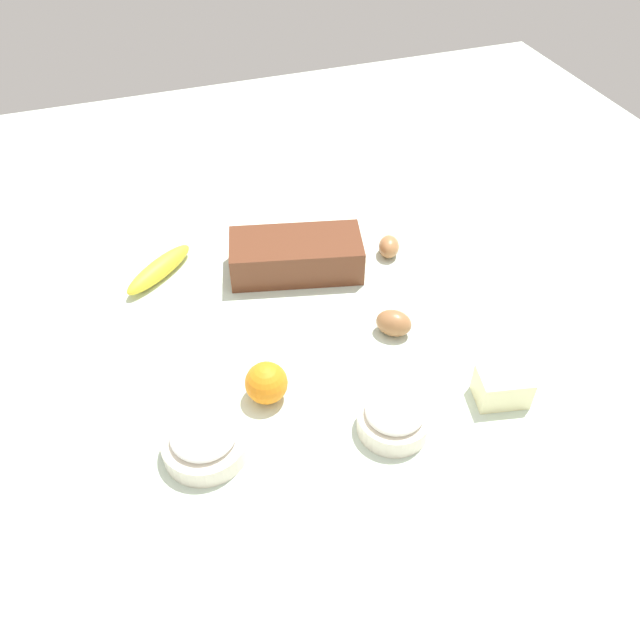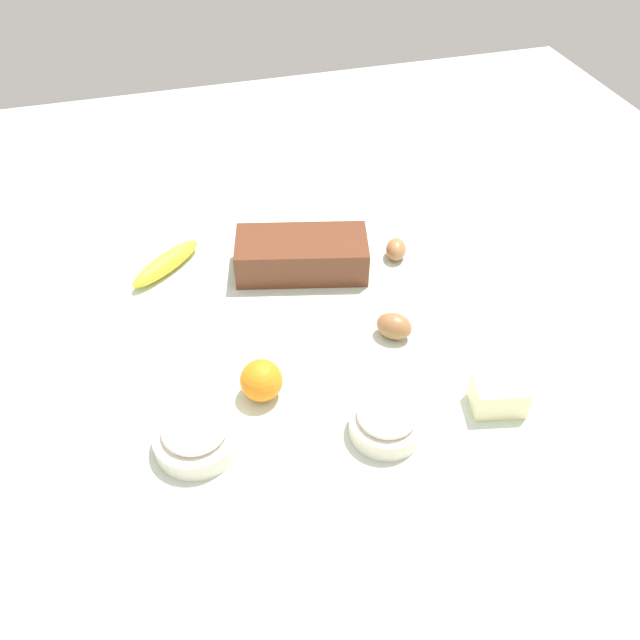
# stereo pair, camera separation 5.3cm
# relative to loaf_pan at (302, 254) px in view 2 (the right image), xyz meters

# --- Properties ---
(ground_plane) EXTENTS (2.40, 2.40, 0.02)m
(ground_plane) POSITION_rel_loaf_pan_xyz_m (-0.02, -0.21, -0.05)
(ground_plane) COLOR silver
(loaf_pan) EXTENTS (0.30, 0.19, 0.08)m
(loaf_pan) POSITION_rel_loaf_pan_xyz_m (0.00, 0.00, 0.00)
(loaf_pan) COLOR brown
(loaf_pan) RESTS_ON ground_plane
(flour_bowl) EXTENTS (0.12, 0.12, 0.06)m
(flour_bowl) POSITION_rel_loaf_pan_xyz_m (0.03, -0.46, -0.01)
(flour_bowl) COLOR silver
(flour_bowl) RESTS_ON ground_plane
(sugar_bowl) EXTENTS (0.14, 0.14, 0.07)m
(sugar_bowl) POSITION_rel_loaf_pan_xyz_m (-0.28, -0.40, -0.01)
(sugar_bowl) COLOR silver
(sugar_bowl) RESTS_ON ground_plane
(banana) EXTENTS (0.18, 0.15, 0.04)m
(banana) POSITION_rel_loaf_pan_xyz_m (-0.28, 0.08, -0.02)
(banana) COLOR yellow
(banana) RESTS_ON ground_plane
(orange_fruit) EXTENTS (0.08, 0.08, 0.08)m
(orange_fruit) POSITION_rel_loaf_pan_xyz_m (-0.16, -0.32, -0.00)
(orange_fruit) COLOR orange
(orange_fruit) RESTS_ON ground_plane
(butter_block) EXTENTS (0.10, 0.08, 0.06)m
(butter_block) POSITION_rel_loaf_pan_xyz_m (0.23, -0.46, -0.01)
(butter_block) COLOR #F4EDB2
(butter_block) RESTS_ON ground_plane
(egg_near_butter) EXTENTS (0.09, 0.08, 0.05)m
(egg_near_butter) POSITION_rel_loaf_pan_xyz_m (0.12, -0.25, -0.02)
(egg_near_butter) COLOR #9D693F
(egg_near_butter) RESTS_ON ground_plane
(egg_beside_bowl) EXTENTS (0.07, 0.07, 0.05)m
(egg_beside_bowl) POSITION_rel_loaf_pan_xyz_m (0.21, -0.02, -0.02)
(egg_beside_bowl) COLOR #AA7245
(egg_beside_bowl) RESTS_ON ground_plane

